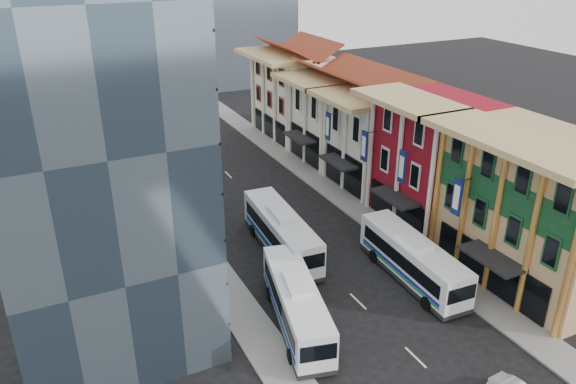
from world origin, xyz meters
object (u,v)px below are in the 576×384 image
bus_right (413,259)px  office_tower (74,100)px  shophouse_tan (536,210)px  bus_left_near (297,303)px  bus_left_far (281,232)px

bus_right → office_tower: bearing=158.1°
shophouse_tan → bus_left_near: (-19.50, 2.53, -4.15)m
shophouse_tan → office_tower: 35.19m
shophouse_tan → bus_right: bearing=156.3°
shophouse_tan → bus_left_far: size_ratio=1.14×
bus_left_near → bus_left_far: bearing=83.8°
shophouse_tan → bus_left_near: 20.10m
office_tower → bus_right: size_ratio=2.53×
shophouse_tan → bus_right: shophouse_tan is taller
bus_left_near → bus_right: (11.00, 1.19, 0.05)m
shophouse_tan → bus_left_far: bearing=142.3°
shophouse_tan → bus_left_far: (-16.00, 12.35, -4.03)m
shophouse_tan → office_tower: size_ratio=0.47×
bus_left_near → bus_left_far: (3.50, 9.81, 0.12)m
office_tower → bus_left_near: (11.50, -11.47, -13.15)m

